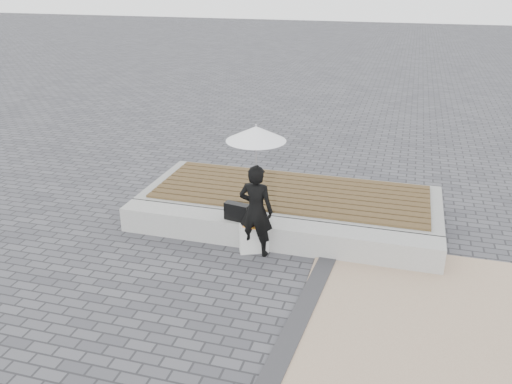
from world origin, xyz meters
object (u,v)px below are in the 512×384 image
at_px(seating_ledge, 274,234).
at_px(parasol, 256,134).
at_px(woman, 256,211).
at_px(canvas_tote, 254,238).
at_px(handbag, 237,212).

relative_size(seating_ledge, parasol, 4.66).
relative_size(woman, parasol, 1.31).
xyz_separation_m(seating_ledge, parasol, (-0.19, -0.31, 1.67)).
height_order(parasol, canvas_tote, parasol).
distance_m(seating_ledge, parasol, 1.71).
bearing_deg(seating_ledge, canvas_tote, -131.70).
relative_size(woman, canvas_tote, 3.14).
bearing_deg(parasol, seating_ledge, 58.51).
bearing_deg(woman, parasol, -0.00).
bearing_deg(canvas_tote, woman, -68.79).
distance_m(woman, handbag, 0.46).
relative_size(woman, handbag, 3.62).
relative_size(parasol, handbag, 2.75).
relative_size(seating_ledge, woman, 3.55).
bearing_deg(seating_ledge, handbag, -171.32).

